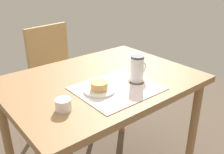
{
  "coord_description": "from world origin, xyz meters",
  "views": [
    {
      "loc": [
        -0.75,
        -1.0,
        1.3
      ],
      "look_at": [
        -0.02,
        -0.11,
        0.79
      ],
      "focal_mm": 40.0,
      "sensor_mm": 36.0,
      "label": 1
    }
  ],
  "objects_px": {
    "wooden_chair": "(59,74)",
    "pastry_plate": "(99,90)",
    "dining_table": "(101,93)",
    "pastry": "(99,86)",
    "coffee_mug": "(137,68)",
    "sugar_bowl": "(63,105)"
  },
  "relations": [
    {
      "from": "wooden_chair",
      "to": "pastry_plate",
      "type": "bearing_deg",
      "value": 67.35
    },
    {
      "from": "dining_table",
      "to": "pastry_plate",
      "type": "bearing_deg",
      "value": -129.75
    },
    {
      "from": "wooden_chair",
      "to": "pastry_plate",
      "type": "distance_m",
      "value": 0.96
    },
    {
      "from": "pastry_plate",
      "to": "pastry",
      "type": "height_order",
      "value": "pastry"
    },
    {
      "from": "wooden_chair",
      "to": "pastry",
      "type": "bearing_deg",
      "value": 67.35
    },
    {
      "from": "wooden_chair",
      "to": "pastry_plate",
      "type": "xyz_separation_m",
      "value": [
        -0.24,
        -0.89,
        0.27
      ]
    },
    {
      "from": "coffee_mug",
      "to": "sugar_bowl",
      "type": "height_order",
      "value": "coffee_mug"
    },
    {
      "from": "dining_table",
      "to": "sugar_bowl",
      "type": "xyz_separation_m",
      "value": [
        -0.32,
        -0.16,
        0.12
      ]
    },
    {
      "from": "pastry",
      "to": "dining_table",
      "type": "bearing_deg",
      "value": 50.25
    },
    {
      "from": "pastry_plate",
      "to": "coffee_mug",
      "type": "distance_m",
      "value": 0.24
    },
    {
      "from": "dining_table",
      "to": "coffee_mug",
      "type": "height_order",
      "value": "coffee_mug"
    },
    {
      "from": "wooden_chair",
      "to": "pastry",
      "type": "distance_m",
      "value": 0.97
    },
    {
      "from": "pastry",
      "to": "sugar_bowl",
      "type": "height_order",
      "value": "pastry"
    },
    {
      "from": "dining_table",
      "to": "sugar_bowl",
      "type": "bearing_deg",
      "value": -153.18
    },
    {
      "from": "coffee_mug",
      "to": "pastry_plate",
      "type": "bearing_deg",
      "value": 171.67
    },
    {
      "from": "wooden_chair",
      "to": "dining_table",
      "type": "bearing_deg",
      "value": 72.66
    },
    {
      "from": "pastry_plate",
      "to": "wooden_chair",
      "type": "bearing_deg",
      "value": 75.21
    },
    {
      "from": "coffee_mug",
      "to": "sugar_bowl",
      "type": "relative_size",
      "value": 1.98
    },
    {
      "from": "coffee_mug",
      "to": "sugar_bowl",
      "type": "distance_m",
      "value": 0.44
    },
    {
      "from": "pastry_plate",
      "to": "pastry",
      "type": "xyz_separation_m",
      "value": [
        0.0,
        0.0,
        0.03
      ]
    },
    {
      "from": "pastry_plate",
      "to": "sugar_bowl",
      "type": "distance_m",
      "value": 0.22
    },
    {
      "from": "pastry",
      "to": "pastry_plate",
      "type": "bearing_deg",
      "value": 0.0
    }
  ]
}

